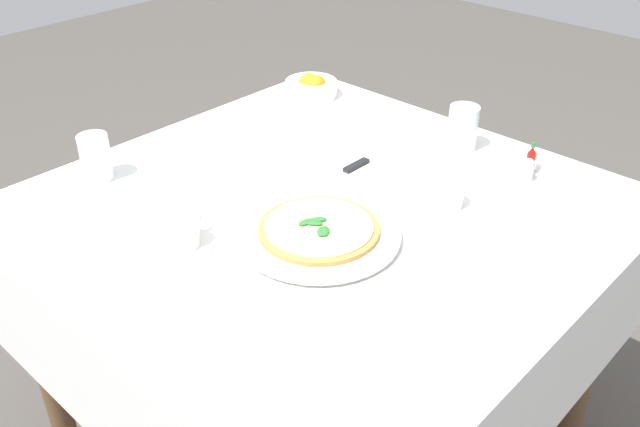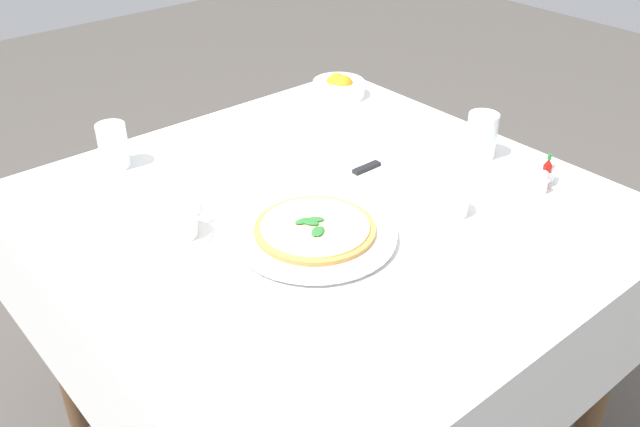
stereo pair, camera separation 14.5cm
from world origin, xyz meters
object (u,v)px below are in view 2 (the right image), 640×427
citrus_bowl (339,87)px  salt_shaker (549,172)px  pizza (315,228)px  napkin_folded (381,167)px  pepper_shaker (542,183)px  coffee_cup_near_right (450,205)px  water_glass_far_right (114,149)px  coffee_cup_far_left (179,224)px  dinner_knife (382,161)px  water_glass_near_left (481,138)px  hot_sauce_bottle (546,174)px  pizza_plate (315,234)px

citrus_bowl → salt_shaker: bearing=-87.7°
pizza → napkin_folded: size_ratio=1.09×
pepper_shaker → napkin_folded: bearing=123.5°
coffee_cup_near_right → water_glass_far_right: water_glass_far_right is taller
coffee_cup_far_left → citrus_bowl: 0.81m
coffee_cup_far_left → coffee_cup_near_right: bearing=-31.7°
coffee_cup_far_left → citrus_bowl: (0.73, 0.34, -0.00)m
citrus_bowl → pepper_shaker: citrus_bowl is taller
coffee_cup_near_right → pepper_shaker: size_ratio=2.32×
salt_shaker → dinner_knife: bearing=131.8°
water_glass_near_left → coffee_cup_far_left: bearing=167.7°
hot_sauce_bottle → pepper_shaker: hot_sauce_bottle is taller
water_glass_far_right → dinner_knife: (0.47, -0.43, -0.02)m
pizza_plate → pizza: bearing=-178.6°
dinner_knife → hot_sauce_bottle: bearing=-52.6°
pizza → napkin_folded: pizza is taller
citrus_bowl → coffee_cup_far_left: bearing=-154.8°
pizza_plate → water_glass_far_right: (-0.16, 0.54, 0.04)m
dinner_knife → hot_sauce_bottle: (0.23, -0.29, 0.01)m
water_glass_far_right → salt_shaker: water_glass_far_right is taller
coffee_cup_near_right → salt_shaker: 0.29m
water_glass_near_left → dinner_knife: water_glass_near_left is taller
coffee_cup_near_right → water_glass_near_left: water_glass_near_left is taller
pizza → citrus_bowl: (0.53, 0.53, 0.00)m
citrus_bowl → water_glass_near_left: bearing=-88.9°
citrus_bowl → salt_shaker: (0.03, -0.69, -0.00)m
coffee_cup_near_right → water_glass_far_right: (-0.44, 0.66, 0.02)m
pizza_plate → napkin_folded: bearing=21.5°
water_glass_far_right → napkin_folded: bearing=-42.5°
coffee_cup_near_right → salt_shaker: bearing=-10.1°
coffee_cup_far_left → pepper_shaker: coffee_cup_far_left is taller
pizza_plate → citrus_bowl: (0.53, 0.53, 0.02)m
coffee_cup_near_right → water_glass_far_right: 0.79m
water_glass_far_right → napkin_folded: (0.46, -0.43, -0.04)m
citrus_bowl → dinner_knife: bearing=-119.0°
coffee_cup_far_left → hot_sauce_bottle: size_ratio=1.59×
coffee_cup_near_right → water_glass_far_right: bearing=123.6°
dinner_knife → citrus_bowl: 0.47m
water_glass_far_right → citrus_bowl: (0.69, -0.02, -0.02)m
coffee_cup_far_left → pepper_shaker: 0.80m
pizza → citrus_bowl: 0.75m
pizza → citrus_bowl: size_ratio=1.63×
water_glass_near_left → pizza_plate: bearing=-178.1°
pizza → water_glass_near_left: (0.54, 0.02, 0.02)m
hot_sauce_bottle → napkin_folded: bearing=127.9°
coffee_cup_far_left → pepper_shaker: bearing=-27.4°
water_glass_far_right → water_glass_near_left: size_ratio=0.97×
coffee_cup_far_left → napkin_folded: size_ratio=0.59×
pepper_shaker → citrus_bowl: bearing=87.8°
salt_shaker → hot_sauce_bottle: bearing=-160.3°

